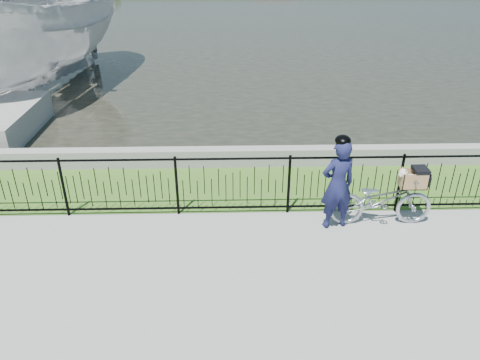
{
  "coord_description": "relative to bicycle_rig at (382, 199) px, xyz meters",
  "views": [
    {
      "loc": [
        -0.07,
        -5.72,
        4.56
      ],
      "look_at": [
        0.11,
        1.0,
        1.0
      ],
      "focal_mm": 35.0,
      "sensor_mm": 36.0,
      "label": 1
    }
  ],
  "objects": [
    {
      "name": "ground",
      "position": [
        -2.57,
        -1.2,
        -0.48
      ],
      "size": [
        120.0,
        120.0,
        0.0
      ],
      "primitive_type": "plane",
      "color": "gray",
      "rests_on": "ground"
    },
    {
      "name": "grass_strip",
      "position": [
        -2.57,
        1.4,
        -0.48
      ],
      "size": [
        60.0,
        2.0,
        0.01
      ],
      "primitive_type": "cube",
      "color": "#3E6720",
      "rests_on": "ground"
    },
    {
      "name": "quay_wall",
      "position": [
        -2.57,
        2.4,
        -0.28
      ],
      "size": [
        60.0,
        0.3,
        0.4
      ],
      "primitive_type": "cube",
      "color": "gray",
      "rests_on": "ground"
    },
    {
      "name": "fence",
      "position": [
        -2.57,
        0.4,
        0.09
      ],
      "size": [
        14.0,
        0.06,
        1.15
      ],
      "primitive_type": null,
      "color": "black",
      "rests_on": "ground"
    },
    {
      "name": "bicycle_rig",
      "position": [
        0.0,
        0.0,
        0.0
      ],
      "size": [
        1.79,
        0.62,
        1.1
      ],
      "color": "#ADB1B9",
      "rests_on": "ground"
    },
    {
      "name": "cyclist",
      "position": [
        -0.82,
        -0.07,
        0.36
      ],
      "size": [
        0.66,
        0.51,
        1.69
      ],
      "color": "#16183E",
      "rests_on": "ground"
    },
    {
      "name": "boat_near",
      "position": [
        -8.48,
        8.06,
        1.44
      ],
      "size": [
        5.01,
        9.74,
        5.39
      ],
      "color": "#BDBDBE",
      "rests_on": "water"
    }
  ]
}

